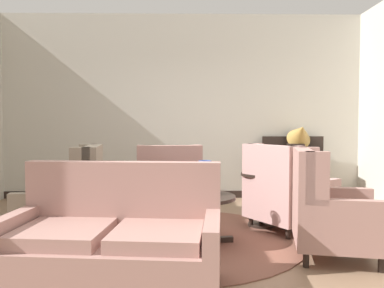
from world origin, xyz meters
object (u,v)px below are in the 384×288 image
(settee, at_px, (114,239))
(armchair_back_corner, at_px, (328,212))
(porcelain_vase, at_px, (205,180))
(armchair_beside_settee, at_px, (285,195))
(armchair_foreground_right, at_px, (168,186))
(side_table, at_px, (262,194))
(coffee_table, at_px, (200,206))
(gramophone, at_px, (300,135))
(armchair_far_left, at_px, (69,202))
(sideboard, at_px, (295,172))

(settee, distance_m, armchair_back_corner, 2.03)
(settee, xyz_separation_m, armchair_back_corner, (1.91, 0.70, 0.05))
(armchair_back_corner, bearing_deg, settee, 121.97)
(porcelain_vase, distance_m, armchair_beside_settee, 1.13)
(armchair_back_corner, bearing_deg, armchair_foreground_right, 55.48)
(side_table, bearing_deg, armchair_back_corner, -70.38)
(armchair_back_corner, bearing_deg, armchair_beside_settee, 21.13)
(side_table, bearing_deg, armchair_beside_settee, -33.90)
(coffee_table, bearing_deg, armchair_back_corner, -20.04)
(armchair_beside_settee, distance_m, gramophone, 2.01)
(armchair_back_corner, bearing_deg, porcelain_vase, 78.45)
(side_table, bearing_deg, settee, -129.31)
(porcelain_vase, height_order, armchair_far_left, armchair_far_left)
(porcelain_vase, xyz_separation_m, armchair_far_left, (-1.45, 0.00, -0.24))
(armchair_foreground_right, bearing_deg, gramophone, -159.74)
(armchair_beside_settee, distance_m, armchair_back_corner, 0.99)
(sideboard, height_order, gramophone, gramophone)
(coffee_table, distance_m, side_table, 1.07)
(porcelain_vase, distance_m, settee, 1.44)
(coffee_table, height_order, armchair_back_corner, armchair_back_corner)
(armchair_beside_settee, bearing_deg, side_table, 24.10)
(armchair_back_corner, relative_size, armchair_far_left, 0.99)
(settee, bearing_deg, gramophone, 60.12)
(armchair_beside_settee, distance_m, sideboard, 1.96)
(coffee_table, bearing_deg, gramophone, 52.79)
(settee, distance_m, side_table, 2.37)
(settee, height_order, armchair_foreground_right, armchair_foreground_right)
(armchair_far_left, height_order, armchair_foreground_right, armchair_far_left)
(armchair_far_left, height_order, gramophone, gramophone)
(side_table, xyz_separation_m, sideboard, (0.88, 1.69, 0.07))
(coffee_table, xyz_separation_m, armchair_back_corner, (1.21, -0.44, 0.03))
(armchair_far_left, distance_m, armchair_foreground_right, 1.55)
(sideboard, bearing_deg, side_table, -117.62)
(settee, bearing_deg, sideboard, 61.44)
(porcelain_vase, distance_m, side_table, 1.02)
(porcelain_vase, xyz_separation_m, armchair_back_corner, (1.15, -0.50, -0.24))
(armchair_back_corner, relative_size, sideboard, 0.97)
(armchair_back_corner, distance_m, gramophone, 2.86)
(sideboard, bearing_deg, armchair_back_corner, -99.58)
(coffee_table, distance_m, porcelain_vase, 0.28)
(porcelain_vase, relative_size, side_table, 0.55)
(armchair_beside_settee, relative_size, side_table, 1.73)
(coffee_table, relative_size, armchair_back_corner, 0.73)
(coffee_table, distance_m, settee, 1.34)
(armchair_foreground_right, relative_size, sideboard, 0.93)
(settee, relative_size, armchair_foreground_right, 1.69)
(armchair_beside_settee, distance_m, armchair_foreground_right, 1.60)
(armchair_foreground_right, distance_m, gramophone, 2.47)
(gramophone, bearing_deg, armchair_foreground_right, -153.61)
(coffee_table, height_order, sideboard, sideboard)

